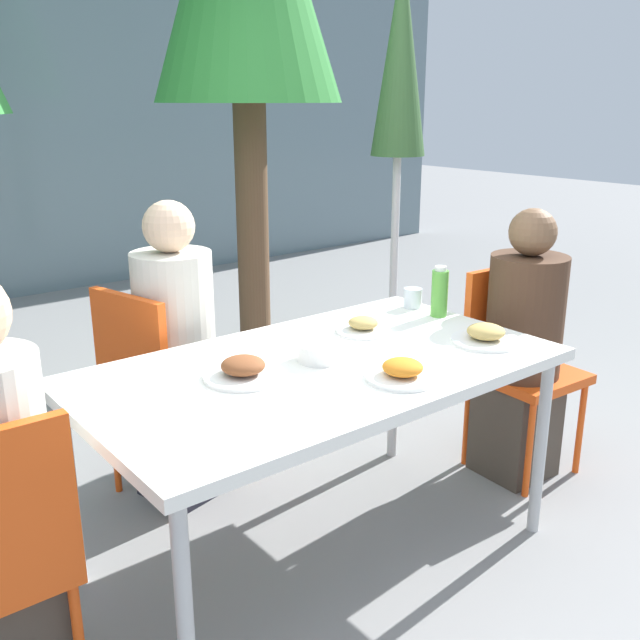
{
  "coord_description": "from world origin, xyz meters",
  "views": [
    {
      "loc": [
        -1.38,
        -1.72,
        1.57
      ],
      "look_at": [
        0.0,
        0.0,
        0.89
      ],
      "focal_mm": 40.0,
      "sensor_mm": 36.0,
      "label": 1
    }
  ],
  "objects_px": {
    "chair_far": "(154,378)",
    "salad_bowl": "(320,352)",
    "drinking_cup": "(413,298)",
    "person_right": "(522,354)",
    "chair_right": "(514,353)",
    "bottle": "(440,292)",
    "closed_umbrella": "(400,85)",
    "person_far": "(177,361)"
  },
  "relations": [
    {
      "from": "closed_umbrella",
      "to": "salad_bowl",
      "type": "height_order",
      "value": "closed_umbrella"
    },
    {
      "from": "chair_right",
      "to": "bottle",
      "type": "bearing_deg",
      "value": -11.92
    },
    {
      "from": "person_far",
      "to": "person_right",
      "type": "bearing_deg",
      "value": 44.54
    },
    {
      "from": "person_far",
      "to": "bottle",
      "type": "distance_m",
      "value": 1.08
    },
    {
      "from": "person_right",
      "to": "drinking_cup",
      "type": "bearing_deg",
      "value": -42.45
    },
    {
      "from": "person_right",
      "to": "chair_far",
      "type": "height_order",
      "value": "person_right"
    },
    {
      "from": "salad_bowl",
      "to": "closed_umbrella",
      "type": "bearing_deg",
      "value": 37.15
    },
    {
      "from": "chair_far",
      "to": "salad_bowl",
      "type": "bearing_deg",
      "value": 7.82
    },
    {
      "from": "salad_bowl",
      "to": "bottle",
      "type": "bearing_deg",
      "value": 8.24
    },
    {
      "from": "person_right",
      "to": "person_far",
      "type": "bearing_deg",
      "value": -28.81
    },
    {
      "from": "closed_umbrella",
      "to": "chair_far",
      "type": "bearing_deg",
      "value": -169.12
    },
    {
      "from": "chair_right",
      "to": "closed_umbrella",
      "type": "distance_m",
      "value": 1.53
    },
    {
      "from": "closed_umbrella",
      "to": "bottle",
      "type": "distance_m",
      "value": 1.38
    },
    {
      "from": "chair_right",
      "to": "chair_far",
      "type": "relative_size",
      "value": 1.0
    },
    {
      "from": "drinking_cup",
      "to": "person_right",
      "type": "bearing_deg",
      "value": -45.5
    },
    {
      "from": "chair_right",
      "to": "person_right",
      "type": "relative_size",
      "value": 0.76
    },
    {
      "from": "salad_bowl",
      "to": "drinking_cup",
      "type": "bearing_deg",
      "value": 19.77
    },
    {
      "from": "chair_far",
      "to": "salad_bowl",
      "type": "distance_m",
      "value": 0.79
    },
    {
      "from": "chair_right",
      "to": "bottle",
      "type": "xyz_separation_m",
      "value": [
        -0.38,
        0.1,
        0.31
      ]
    },
    {
      "from": "salad_bowl",
      "to": "person_right",
      "type": "bearing_deg",
      "value": -4.45
    },
    {
      "from": "person_right",
      "to": "closed_umbrella",
      "type": "relative_size",
      "value": 0.5
    },
    {
      "from": "chair_right",
      "to": "closed_umbrella",
      "type": "height_order",
      "value": "closed_umbrella"
    },
    {
      "from": "person_right",
      "to": "chair_far",
      "type": "bearing_deg",
      "value": -27.98
    },
    {
      "from": "person_right",
      "to": "drinking_cup",
      "type": "xyz_separation_m",
      "value": [
        -0.33,
        0.33,
        0.23
      ]
    },
    {
      "from": "bottle",
      "to": "closed_umbrella",
      "type": "bearing_deg",
      "value": 54.84
    },
    {
      "from": "chair_right",
      "to": "person_right",
      "type": "distance_m",
      "value": 0.1
    },
    {
      "from": "person_right",
      "to": "bottle",
      "type": "distance_m",
      "value": 0.47
    },
    {
      "from": "chair_right",
      "to": "person_far",
      "type": "height_order",
      "value": "person_far"
    },
    {
      "from": "person_right",
      "to": "bottle",
      "type": "bearing_deg",
      "value": -25.51
    },
    {
      "from": "person_right",
      "to": "salad_bowl",
      "type": "xyz_separation_m",
      "value": [
        -1.02,
        0.08,
        0.22
      ]
    },
    {
      "from": "chair_far",
      "to": "bottle",
      "type": "height_order",
      "value": "bottle"
    },
    {
      "from": "chair_far",
      "to": "person_far",
      "type": "bearing_deg",
      "value": 57.97
    },
    {
      "from": "chair_far",
      "to": "salad_bowl",
      "type": "relative_size",
      "value": 5.8
    },
    {
      "from": "person_far",
      "to": "drinking_cup",
      "type": "bearing_deg",
      "value": 50.95
    },
    {
      "from": "bottle",
      "to": "drinking_cup",
      "type": "height_order",
      "value": "bottle"
    },
    {
      "from": "person_right",
      "to": "closed_umbrella",
      "type": "distance_m",
      "value": 1.57
    },
    {
      "from": "closed_umbrella",
      "to": "drinking_cup",
      "type": "distance_m",
      "value": 1.32
    },
    {
      "from": "chair_far",
      "to": "bottle",
      "type": "xyz_separation_m",
      "value": [
        0.97,
        -0.6,
        0.31
      ]
    },
    {
      "from": "person_right",
      "to": "drinking_cup",
      "type": "distance_m",
      "value": 0.52
    },
    {
      "from": "chair_far",
      "to": "salad_bowl",
      "type": "height_order",
      "value": "chair_far"
    },
    {
      "from": "person_far",
      "to": "bottle",
      "type": "xyz_separation_m",
      "value": [
        0.88,
        -0.57,
        0.25
      ]
    },
    {
      "from": "bottle",
      "to": "drinking_cup",
      "type": "relative_size",
      "value": 2.5
    }
  ]
}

